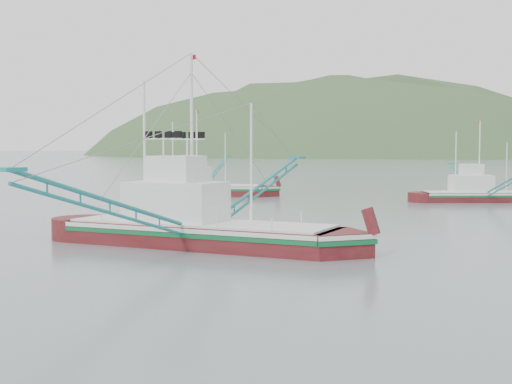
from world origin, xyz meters
The scene contains 5 objects.
ground centered at (0.00, 0.00, 0.00)m, with size 1200.00×1200.00×0.00m, color slate.
main_boat centered at (-2.22, 2.89, 2.07)m, with size 17.58×30.77×12.53m.
bg_boat_far centered at (2.08, 46.55, 2.00)m, with size 17.12×20.71×9.39m.
bg_boat_left centered at (-29.31, 37.26, 2.26)m, with size 15.59×26.31×11.17m.
headland_left centered at (-180.00, 360.00, 0.00)m, with size 448.00×308.00×210.00m, color #36542B.
Camera 1 is at (24.74, -30.67, 6.12)m, focal length 50.00 mm.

